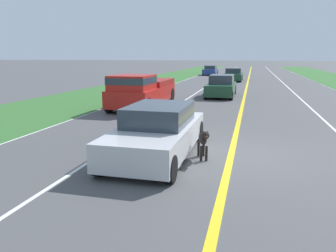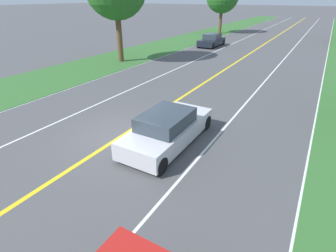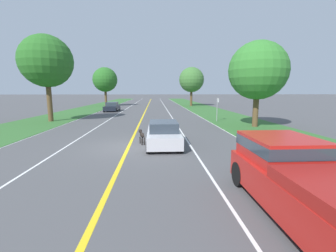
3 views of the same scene
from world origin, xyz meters
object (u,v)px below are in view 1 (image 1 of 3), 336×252
Objects in this scene: car_trailing_mid at (233,75)px; dog at (203,139)px; ego_car at (158,132)px; car_trailing_far at (210,71)px; pickup_truck at (142,90)px; car_trailing_near at (221,87)px.

dog is at bearing 91.79° from car_trailing_mid.
dog is (-1.27, 0.18, -0.09)m from ego_car.
pickup_truck is at bearing 90.56° from car_trailing_far.
ego_car reaches higher than car_trailing_far.
pickup_truck is at bearing -68.21° from ego_car.
pickup_truck is 20.84m from car_trailing_mid.
ego_car is 8.62m from pickup_truck.
car_trailing_far reaches higher than dog.
dog is 14.08m from car_trailing_near.
car_trailing_mid is (0.06, -14.66, -0.02)m from car_trailing_near.
ego_car is 39.56m from car_trailing_far.
dog is 39.88m from car_trailing_far.
car_trailing_near is 0.95× the size of car_trailing_mid.
car_trailing_near is at bearing 98.76° from car_trailing_far.
dog is at bearing 171.93° from ego_car.
pickup_truck is 1.29× the size of car_trailing_far.
car_trailing_near reaches higher than dog.
dog is 0.22× the size of car_trailing_mid.
car_trailing_near is (-3.63, -5.87, -0.24)m from pickup_truck.
car_trailing_far is at bearing -89.44° from pickup_truck.
car_trailing_mid is 1.04× the size of car_trailing_far.
car_trailing_mid is (0.90, -28.71, 0.10)m from dog.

